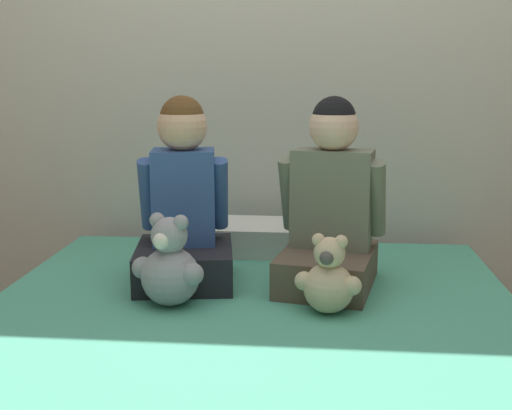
# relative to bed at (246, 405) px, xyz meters

# --- Properties ---
(wall_behind_bed) EXTENTS (8.00, 0.06, 2.50)m
(wall_behind_bed) POSITION_rel_bed_xyz_m (0.00, 1.08, 1.02)
(wall_behind_bed) COLOR beige
(wall_behind_bed) RESTS_ON ground_plane
(bed) EXTENTS (1.64, 1.90, 0.47)m
(bed) POSITION_rel_bed_xyz_m (0.00, 0.00, 0.00)
(bed) COLOR #997F60
(bed) RESTS_ON ground_plane
(child_on_left) EXTENTS (0.36, 0.39, 0.62)m
(child_on_left) POSITION_rel_bed_xyz_m (-0.25, 0.40, 0.49)
(child_on_left) COLOR black
(child_on_left) RESTS_ON bed
(child_on_right) EXTENTS (0.37, 0.43, 0.62)m
(child_on_right) POSITION_rel_bed_xyz_m (0.24, 0.40, 0.48)
(child_on_right) COLOR brown
(child_on_right) RESTS_ON bed
(teddy_bear_held_by_left_child) EXTENTS (0.23, 0.18, 0.28)m
(teddy_bear_held_by_left_child) POSITION_rel_bed_xyz_m (-0.25, 0.15, 0.36)
(teddy_bear_held_by_left_child) COLOR #939399
(teddy_bear_held_by_left_child) RESTS_ON bed
(teddy_bear_held_by_right_child) EXTENTS (0.19, 0.15, 0.24)m
(teddy_bear_held_by_right_child) POSITION_rel_bed_xyz_m (0.23, 0.13, 0.34)
(teddy_bear_held_by_right_child) COLOR #D1B78E
(teddy_bear_held_by_right_child) RESTS_ON bed
(pillow_at_headboard) EXTENTS (0.47, 0.28, 0.11)m
(pillow_at_headboard) POSITION_rel_bed_xyz_m (0.00, 0.78, 0.29)
(pillow_at_headboard) COLOR silver
(pillow_at_headboard) RESTS_ON bed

